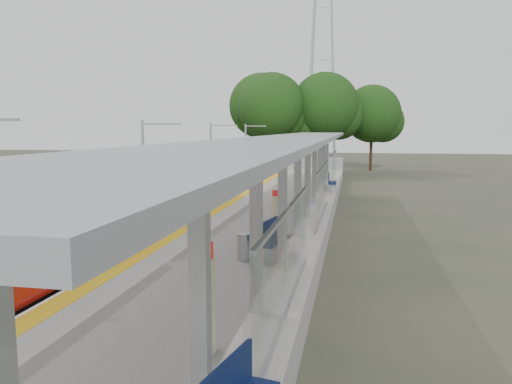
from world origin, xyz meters
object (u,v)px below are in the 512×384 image
at_px(train, 89,218).
at_px(info_pillar_far, 276,214).
at_px(bench_far, 331,181).
at_px(litter_bin, 244,247).
at_px(bench_mid, 271,238).
at_px(info_pillar_near, 203,304).

relative_size(train, info_pillar_far, 16.76).
distance_m(train, bench_far, 18.83).
bearing_deg(info_pillar_far, litter_bin, -104.79).
bearing_deg(bench_mid, info_pillar_far, 107.55).
xyz_separation_m(bench_far, info_pillar_far, (-1.43, -13.68, 0.11)).
xyz_separation_m(train, bench_mid, (6.06, 0.12, -0.44)).
bearing_deg(bench_mid, info_pillar_near, -79.71).
distance_m(bench_far, info_pillar_far, 13.76).
relative_size(bench_far, litter_bin, 2.07).
distance_m(train, info_pillar_far, 6.80).
relative_size(bench_mid, info_pillar_far, 1.07).
xyz_separation_m(bench_mid, info_pillar_far, (-0.40, 3.63, 0.11)).
bearing_deg(bench_mid, litter_bin, -133.75).
distance_m(info_pillar_near, litter_bin, 6.28).
xyz_separation_m(train, info_pillar_near, (5.94, -6.64, -0.18)).
height_order(bench_far, info_pillar_near, info_pillar_near).
bearing_deg(bench_far, bench_mid, -95.78).
bearing_deg(info_pillar_far, info_pillar_near, -98.33).
bearing_deg(info_pillar_far, train, -156.35).
bearing_deg(info_pillar_near, bench_mid, 89.79).
bearing_deg(train, litter_bin, -4.44).
bearing_deg(train, bench_far, 67.84).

